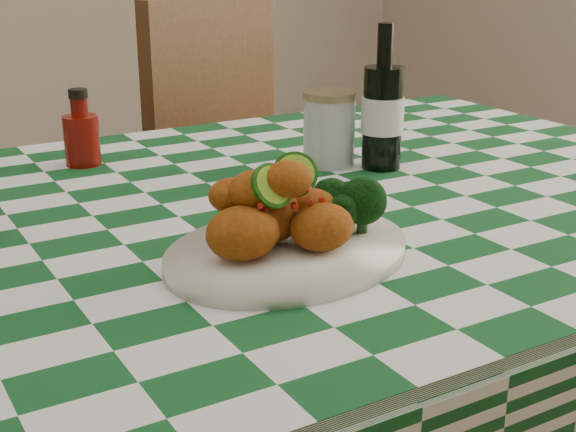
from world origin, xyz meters
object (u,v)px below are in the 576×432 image
mason_jar (329,129)px  wooden_chair_right (278,205)px  ketchup_bottle (81,127)px  beer_bottle (383,97)px  plate (288,252)px  fried_chicken_pile (284,204)px

mason_jar → wooden_chair_right: 0.71m
ketchup_bottle → beer_bottle: (0.43, -0.27, 0.05)m
mason_jar → beer_bottle: bearing=-41.2°
ketchup_bottle → beer_bottle: size_ratio=0.54×
wooden_chair_right → ketchup_bottle: bearing=-171.6°
plate → mason_jar: (0.28, 0.33, 0.05)m
plate → wooden_chair_right: 1.08m
mason_jar → beer_bottle: beer_bottle is taller
mason_jar → wooden_chair_right: bearing=68.3°
plate → ketchup_bottle: 0.56m
mason_jar → fried_chicken_pile: bearing=-130.3°
ketchup_bottle → wooden_chair_right: (0.59, 0.36, -0.34)m
beer_bottle → wooden_chair_right: 0.77m
plate → ketchup_bottle: ketchup_bottle is taller
fried_chicken_pile → beer_bottle: 0.45m
fried_chicken_pile → mason_jar: bearing=49.7°
plate → beer_bottle: (0.34, 0.27, 0.11)m
plate → beer_bottle: bearing=38.6°
fried_chicken_pile → ketchup_bottle: (-0.08, 0.55, -0.01)m
plate → fried_chicken_pile: size_ratio=1.97×
fried_chicken_pile → mason_jar: mason_jar is taller
plate → wooden_chair_right: size_ratio=0.32×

